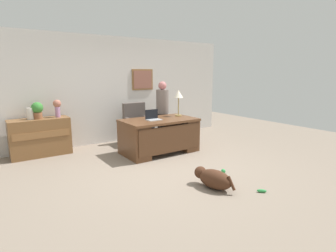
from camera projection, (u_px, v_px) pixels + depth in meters
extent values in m
plane|color=gray|center=(169.00, 168.00, 5.19)|extent=(12.00, 12.00, 0.00)
cube|color=silver|center=(112.00, 90.00, 7.03)|extent=(7.00, 0.12, 2.70)
cube|color=olive|center=(143.00, 80.00, 7.40)|extent=(0.63, 0.03, 0.56)
cube|color=#8F5747|center=(143.00, 80.00, 7.38)|extent=(0.55, 0.01, 0.48)
cube|color=brown|center=(159.00, 120.00, 6.08)|extent=(1.65, 0.97, 0.05)
cube|color=brown|center=(134.00, 141.00, 5.80)|extent=(0.36, 0.91, 0.72)
cube|color=brown|center=(182.00, 133.00, 6.51)|extent=(0.36, 0.91, 0.72)
cube|color=#4E2F1C|center=(171.00, 139.00, 5.78)|extent=(1.55, 0.04, 0.58)
cube|color=brown|center=(40.00, 137.00, 5.90)|extent=(1.22, 0.48, 0.82)
cube|color=brown|center=(42.00, 135.00, 5.68)|extent=(1.12, 0.02, 0.14)
cube|color=#564C47|center=(139.00, 129.00, 6.90)|extent=(0.60, 0.58, 0.18)
cylinder|color=black|center=(139.00, 138.00, 6.94)|extent=(0.10, 0.10, 0.28)
cylinder|color=black|center=(139.00, 143.00, 6.96)|extent=(0.52, 0.52, 0.05)
cube|color=#564C47|center=(134.00, 114.00, 7.02)|extent=(0.60, 0.12, 0.57)
cube|color=#564C47|center=(129.00, 123.00, 6.71)|extent=(0.08, 0.50, 0.22)
cube|color=#564C47|center=(147.00, 121.00, 7.00)|extent=(0.08, 0.50, 0.22)
cylinder|color=#262323|center=(163.00, 128.00, 7.08)|extent=(0.26, 0.26, 0.76)
cylinder|color=slate|center=(162.00, 102.00, 6.95)|extent=(0.32, 0.32, 0.61)
sphere|color=#BE6D6C|center=(162.00, 86.00, 6.87)|extent=(0.21, 0.21, 0.21)
ellipsoid|color=#472819|center=(215.00, 179.00, 4.24)|extent=(0.41, 0.63, 0.30)
sphere|color=#472819|center=(200.00, 172.00, 4.43)|extent=(0.20, 0.20, 0.20)
cylinder|color=#472819|center=(231.00, 183.00, 4.05)|extent=(0.07, 0.15, 0.21)
cube|color=#B2B5BA|center=(154.00, 120.00, 5.94)|extent=(0.32, 0.22, 0.01)
cube|color=black|center=(152.00, 114.00, 6.00)|extent=(0.32, 0.01, 0.21)
cylinder|color=#9E8447|center=(178.00, 115.00, 6.52)|extent=(0.16, 0.16, 0.02)
cylinder|color=#9E8447|center=(178.00, 106.00, 6.47)|extent=(0.02, 0.02, 0.41)
cone|color=silver|center=(179.00, 94.00, 6.42)|extent=(0.22, 0.22, 0.18)
cylinder|color=#B580B1|center=(58.00, 112.00, 6.02)|extent=(0.11, 0.11, 0.23)
sphere|color=#B36B59|center=(57.00, 103.00, 5.99)|extent=(0.17, 0.17, 0.17)
cylinder|color=silver|center=(30.00, 114.00, 5.72)|extent=(0.14, 0.14, 0.25)
cylinder|color=brown|center=(38.00, 116.00, 5.81)|extent=(0.18, 0.18, 0.14)
sphere|color=#388133|center=(37.00, 108.00, 5.77)|extent=(0.24, 0.24, 0.24)
sphere|color=green|center=(223.00, 171.00, 4.91)|extent=(0.08, 0.08, 0.08)
ellipsoid|color=green|center=(262.00, 191.00, 4.12)|extent=(0.14, 0.14, 0.05)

